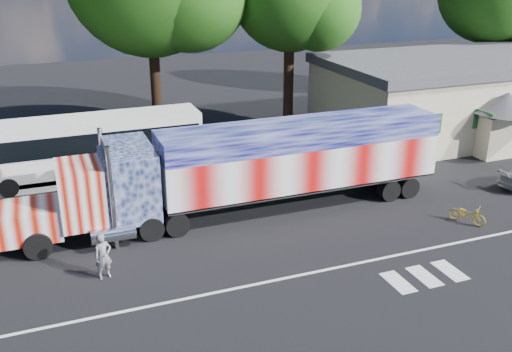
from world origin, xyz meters
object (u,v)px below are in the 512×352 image
object	(u,v)px
coach_bus	(93,147)
bicycle	(467,214)
semi_truck	(250,167)
woman	(103,256)

from	to	relation	value
coach_bus	bicycle	distance (m)	19.66
coach_bus	bicycle	bearing A→B (deg)	-38.29
semi_truck	bicycle	size ratio (longest dim) A/B	12.44
woman	bicycle	world-z (taller)	woman
coach_bus	woman	distance (m)	11.12
woman	bicycle	size ratio (longest dim) A/B	1.08
semi_truck	bicycle	xyz separation A→B (m)	(8.94, -4.70, -1.89)
coach_bus	woman	bearing A→B (deg)	-94.44
semi_truck	woman	bearing A→B (deg)	-153.84
woman	bicycle	distance (m)	16.30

